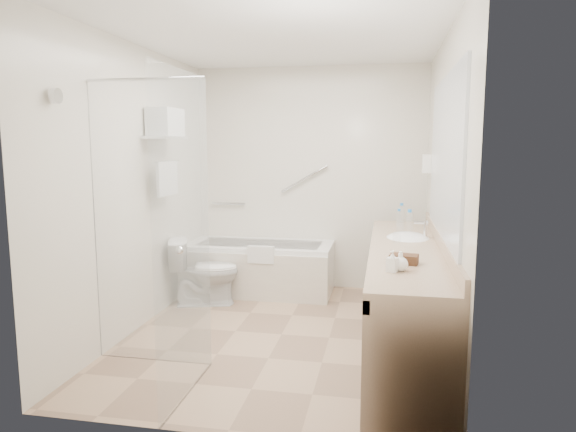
% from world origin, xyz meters
% --- Properties ---
extents(floor, '(3.20, 3.20, 0.00)m').
position_xyz_m(floor, '(0.00, 0.00, 0.00)').
color(floor, tan).
rests_on(floor, ground).
extents(ceiling, '(2.60, 3.20, 0.10)m').
position_xyz_m(ceiling, '(0.00, 0.00, 2.50)').
color(ceiling, white).
rests_on(ceiling, wall_back).
extents(wall_back, '(2.60, 0.10, 2.50)m').
position_xyz_m(wall_back, '(0.00, 1.60, 1.25)').
color(wall_back, beige).
rests_on(wall_back, ground).
extents(wall_front, '(2.60, 0.10, 2.50)m').
position_xyz_m(wall_front, '(0.00, -1.60, 1.25)').
color(wall_front, beige).
rests_on(wall_front, ground).
extents(wall_left, '(0.10, 3.20, 2.50)m').
position_xyz_m(wall_left, '(-1.30, 0.00, 1.25)').
color(wall_left, beige).
rests_on(wall_left, ground).
extents(wall_right, '(0.10, 3.20, 2.50)m').
position_xyz_m(wall_right, '(1.30, 0.00, 1.25)').
color(wall_right, beige).
rests_on(wall_right, ground).
extents(bathtub, '(1.60, 0.73, 0.59)m').
position_xyz_m(bathtub, '(-0.50, 1.24, 0.28)').
color(bathtub, white).
rests_on(bathtub, floor).
extents(grab_bar_short, '(0.40, 0.03, 0.03)m').
position_xyz_m(grab_bar_short, '(-0.95, 1.56, 0.95)').
color(grab_bar_short, silver).
rests_on(grab_bar_short, wall_back).
extents(grab_bar_long, '(0.53, 0.03, 0.33)m').
position_xyz_m(grab_bar_long, '(-0.05, 1.56, 1.25)').
color(grab_bar_long, silver).
rests_on(grab_bar_long, wall_back).
extents(shower_enclosure, '(0.96, 0.91, 2.11)m').
position_xyz_m(shower_enclosure, '(-0.63, -0.93, 1.07)').
color(shower_enclosure, silver).
rests_on(shower_enclosure, floor).
extents(towel_shelf, '(0.24, 0.55, 0.81)m').
position_xyz_m(towel_shelf, '(-1.17, 0.35, 1.75)').
color(towel_shelf, silver).
rests_on(towel_shelf, wall_left).
extents(vanity_counter, '(0.55, 2.70, 0.95)m').
position_xyz_m(vanity_counter, '(1.02, -0.15, 0.64)').
color(vanity_counter, tan).
rests_on(vanity_counter, floor).
extents(sink, '(0.40, 0.52, 0.14)m').
position_xyz_m(sink, '(1.05, 0.25, 0.82)').
color(sink, white).
rests_on(sink, vanity_counter).
extents(faucet, '(0.03, 0.03, 0.14)m').
position_xyz_m(faucet, '(1.20, 0.25, 0.93)').
color(faucet, silver).
rests_on(faucet, vanity_counter).
extents(mirror, '(0.02, 2.00, 1.20)m').
position_xyz_m(mirror, '(1.29, -0.15, 1.55)').
color(mirror, silver).
rests_on(mirror, wall_right).
extents(hairdryer_unit, '(0.08, 0.10, 0.18)m').
position_xyz_m(hairdryer_unit, '(1.25, 1.05, 1.45)').
color(hairdryer_unit, white).
rests_on(hairdryer_unit, wall_right).
extents(toilet, '(0.78, 0.57, 0.68)m').
position_xyz_m(toilet, '(-0.95, 0.70, 0.34)').
color(toilet, white).
rests_on(toilet, floor).
extents(amenity_basket, '(0.20, 0.15, 0.06)m').
position_xyz_m(amenity_basket, '(0.99, -0.75, 0.88)').
color(amenity_basket, '#4E2F1B').
rests_on(amenity_basket, vanity_counter).
extents(soap_bottle_a, '(0.11, 0.15, 0.06)m').
position_xyz_m(soap_bottle_a, '(0.91, -1.00, 0.88)').
color(soap_bottle_a, white).
rests_on(soap_bottle_a, vanity_counter).
extents(soap_bottle_b, '(0.11, 0.13, 0.10)m').
position_xyz_m(soap_bottle_b, '(0.96, -0.96, 0.90)').
color(soap_bottle_b, white).
rests_on(soap_bottle_b, vanity_counter).
extents(water_bottle_left, '(0.06, 0.06, 0.21)m').
position_xyz_m(water_bottle_left, '(1.08, 0.52, 0.95)').
color(water_bottle_left, silver).
rests_on(water_bottle_left, vanity_counter).
extents(water_bottle_mid, '(0.05, 0.05, 0.18)m').
position_xyz_m(water_bottle_mid, '(0.99, 0.80, 0.93)').
color(water_bottle_mid, silver).
rests_on(water_bottle_mid, vanity_counter).
extents(water_bottle_right, '(0.06, 0.06, 0.20)m').
position_xyz_m(water_bottle_right, '(1.02, 1.10, 0.94)').
color(water_bottle_right, silver).
rests_on(water_bottle_right, vanity_counter).
extents(drinking_glass_near, '(0.08, 0.08, 0.09)m').
position_xyz_m(drinking_glass_near, '(1.00, 0.54, 0.90)').
color(drinking_glass_near, silver).
rests_on(drinking_glass_near, vanity_counter).
extents(drinking_glass_far, '(0.08, 0.08, 0.08)m').
position_xyz_m(drinking_glass_far, '(0.96, -0.01, 0.89)').
color(drinking_glass_far, silver).
rests_on(drinking_glass_far, vanity_counter).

